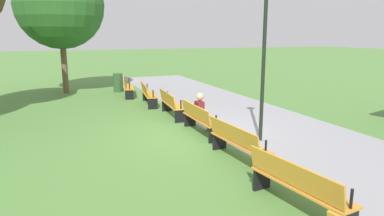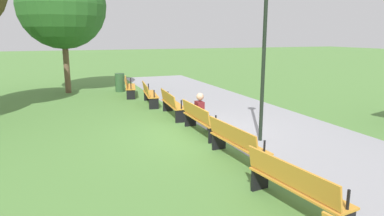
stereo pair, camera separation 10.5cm
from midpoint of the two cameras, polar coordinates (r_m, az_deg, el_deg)
The scene contains 12 objects.
ground_plane at distance 10.18m, azimuth 1.30°, elevation -4.27°, with size 120.00×120.00×0.00m, color #54843D.
path_paving at distance 11.28m, azimuth 12.37°, elevation -2.91°, with size 28.71×4.11×0.01m, color #939399.
bench_0 at distance 16.58m, azimuth -10.86°, elevation 3.58°, with size 2.03×0.84×0.89m.
bench_1 at distance 14.39m, azimuth -7.56°, elevation 2.42°, with size 2.02×0.72×0.89m.
bench_2 at distance 12.20m, azimuth -3.73°, elevation 0.77°, with size 2.00×0.60×0.89m.
bench_3 at distance 10.03m, azimuth 0.94°, elevation -1.68°, with size 1.97×0.47×0.89m.
bench_4 at distance 7.93m, azimuth 7.15°, elevation -5.53°, with size 2.00×0.60×0.89m.
bench_5 at distance 5.96m, azimuth 16.50°, elevation -12.06°, with size 2.02×0.72×0.89m.
person_seated at distance 10.17m, azimuth 1.42°, elevation -0.60°, with size 0.32×0.52×1.20m.
tree_2 at distance 18.23m, azimuth -21.26°, elevation 15.64°, with size 4.18×4.18×6.35m.
lamp_post at distance 9.31m, azimuth 11.69°, elevation 12.66°, with size 0.32×0.32×4.36m.
trash_bin at distance 18.00m, azimuth -12.35°, elevation 4.14°, with size 0.47×0.47×0.94m, color #2D512D.
Camera 1 is at (8.97, -3.89, 2.86)m, focal length 32.13 mm.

